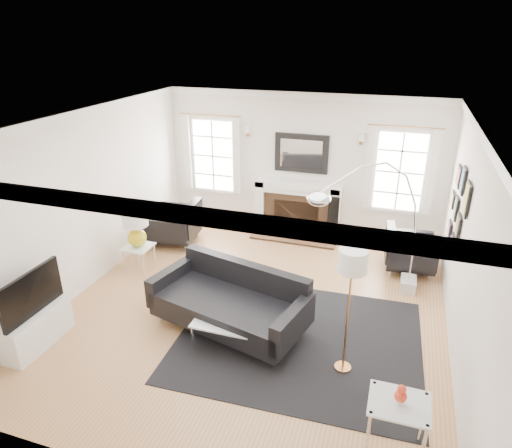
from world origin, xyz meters
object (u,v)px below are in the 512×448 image
(sofa, at_px, (232,302))
(armchair_right, at_px, (407,252))
(armchair_left, at_px, (177,225))
(coffee_table, at_px, (232,316))
(gourd_lamp, at_px, (136,225))
(arc_floor_lamp, at_px, (370,228))
(fireplace, at_px, (297,210))

(sofa, distance_m, armchair_right, 3.36)
(armchair_left, xyz_separation_m, armchair_right, (4.26, 0.25, -0.04))
(coffee_table, height_order, gourd_lamp, gourd_lamp)
(gourd_lamp, height_order, arc_floor_lamp, arc_floor_lamp)
(armchair_right, xyz_separation_m, gourd_lamp, (-4.33, -1.52, 0.55))
(armchair_left, relative_size, arc_floor_lamp, 0.48)
(armchair_right, bearing_deg, gourd_lamp, -160.69)
(fireplace, relative_size, arc_floor_lamp, 0.75)
(fireplace, distance_m, gourd_lamp, 3.24)
(sofa, relative_size, arc_floor_lamp, 1.02)
(armchair_left, bearing_deg, gourd_lamp, -93.08)
(sofa, bearing_deg, coffee_table, -67.10)
(fireplace, relative_size, coffee_table, 1.94)
(armchair_right, bearing_deg, coffee_table, -128.53)
(gourd_lamp, bearing_deg, armchair_right, 19.31)
(armchair_left, relative_size, coffee_table, 1.25)
(sofa, distance_m, gourd_lamp, 2.32)
(fireplace, height_order, arc_floor_lamp, arc_floor_lamp)
(armchair_left, distance_m, armchair_right, 4.27)
(armchair_right, bearing_deg, armchair_left, -176.62)
(fireplace, distance_m, armchair_left, 2.40)
(armchair_left, height_order, coffee_table, armchair_left)
(armchair_right, relative_size, arc_floor_lamp, 0.42)
(armchair_right, relative_size, gourd_lamp, 1.42)
(sofa, bearing_deg, gourd_lamp, 155.13)
(sofa, height_order, coffee_table, sofa)
(fireplace, bearing_deg, gourd_lamp, -133.06)
(fireplace, xyz_separation_m, armchair_left, (-2.13, -1.09, -0.17))
(arc_floor_lamp, bearing_deg, sofa, -143.99)
(coffee_table, bearing_deg, fireplace, 89.36)
(sofa, relative_size, gourd_lamp, 3.42)
(armchair_right, xyz_separation_m, arc_floor_lamp, (-0.60, -1.24, 0.89))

